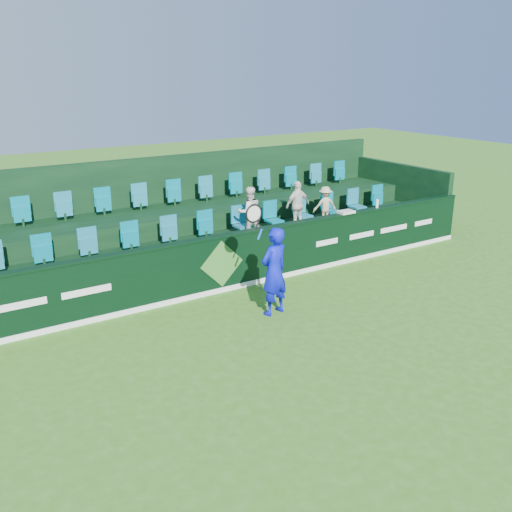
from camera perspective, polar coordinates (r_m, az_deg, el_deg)
ground at (r=10.35m, az=7.55°, el=-10.39°), size 60.00×60.00×0.00m
sponsor_hoarding at (r=13.10m, az=-3.67°, el=-0.76°), size 16.00×0.25×1.35m
stand_tier_front at (r=14.10m, az=-5.86°, el=-0.59°), size 16.00×2.00×0.80m
stand_tier_back at (r=15.67m, az=-9.10°, el=2.17°), size 16.00×1.80×1.30m
stand_rear at (r=15.92m, az=-9.86°, el=4.50°), size 16.00×4.10×2.60m
seat_row_front at (r=14.24m, az=-6.70°, el=2.52°), size 13.50×0.50×0.60m
seat_row_back at (r=15.71m, az=-9.72°, el=5.75°), size 13.50×0.50×0.60m
tennis_player at (r=11.78m, az=1.79°, el=-1.49°), size 1.19×0.58×2.52m
spectator_left at (r=14.55m, az=-0.68°, el=4.42°), size 0.73×0.63×1.31m
spectator_middle at (r=15.41m, az=4.18°, el=5.13°), size 0.77×0.34×1.29m
spectator_right at (r=16.01m, az=6.91°, el=5.09°), size 0.75×0.56×1.04m
towel at (r=15.04m, az=8.98°, el=4.38°), size 0.43×0.28×0.06m
drinks_bottle at (r=15.76m, az=12.02°, el=5.15°), size 0.07×0.07×0.23m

